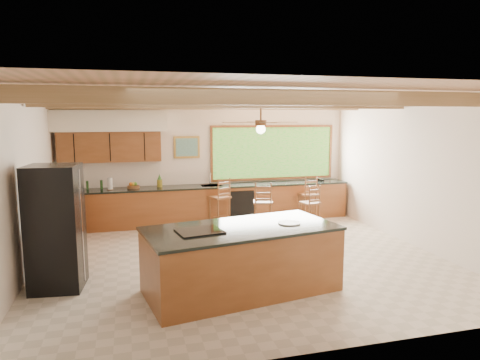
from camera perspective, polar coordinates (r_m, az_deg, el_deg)
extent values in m
plane|color=beige|center=(7.99, 0.28, -10.51)|extent=(7.20, 7.20, 0.00)
cube|color=silver|center=(10.78, -4.20, 2.59)|extent=(7.20, 0.04, 3.00)
cube|color=silver|center=(4.63, 10.82, -5.38)|extent=(7.20, 0.04, 3.00)
cube|color=silver|center=(7.56, -27.10, -0.81)|extent=(0.04, 6.50, 3.00)
cube|color=silver|center=(9.24, 22.39, 1.00)|extent=(0.04, 6.50, 3.00)
cube|color=#B17958|center=(7.57, 0.29, 11.52)|extent=(7.20, 6.50, 0.04)
cube|color=#94704A|center=(6.03, 4.31, 10.95)|extent=(7.10, 0.15, 0.22)
cube|color=#94704A|center=(8.05, -0.65, 10.33)|extent=(7.10, 0.15, 0.22)
cube|color=#94704A|center=(9.80, -3.25, 9.98)|extent=(7.10, 0.15, 0.22)
cube|color=brown|center=(10.39, -16.91, 4.24)|extent=(2.30, 0.35, 0.70)
cube|color=white|center=(10.30, -17.07, 7.55)|extent=(2.60, 0.50, 0.48)
cylinder|color=#FFEABF|center=(10.35, -20.91, 6.09)|extent=(0.10, 0.10, 0.01)
cylinder|color=#FFEABF|center=(10.30, -13.10, 6.42)|extent=(0.10, 0.10, 0.01)
cube|color=#7DC044|center=(11.17, 4.44, 3.67)|extent=(3.20, 0.04, 1.30)
cube|color=#AD8335|center=(10.64, -7.11, 4.36)|extent=(0.64, 0.03, 0.54)
cube|color=#407455|center=(10.62, -7.10, 4.35)|extent=(0.54, 0.01, 0.44)
cube|color=brown|center=(10.62, -3.80, -3.29)|extent=(7.00, 0.65, 0.88)
cube|color=black|center=(10.53, -3.83, -0.84)|extent=(7.04, 0.69, 0.04)
cube|color=brown|center=(9.01, -22.72, -6.07)|extent=(0.65, 2.35, 0.88)
cube|color=black|center=(8.91, -22.88, -3.20)|extent=(0.69, 2.39, 0.04)
cube|color=black|center=(10.46, 0.32, -3.56)|extent=(0.60, 0.02, 0.78)
cube|color=silver|center=(10.53, -3.83, -0.81)|extent=(0.50, 0.38, 0.03)
cylinder|color=silver|center=(10.70, -4.04, 0.23)|extent=(0.03, 0.03, 0.30)
cylinder|color=silver|center=(10.58, -3.95, 0.85)|extent=(0.03, 0.20, 0.03)
cylinder|color=silver|center=(10.32, -16.95, -0.48)|extent=(0.11, 0.11, 0.28)
cylinder|color=#21461C|center=(10.55, -19.68, -0.65)|extent=(0.06, 0.06, 0.20)
cylinder|color=#21461C|center=(10.48, -17.99, -0.58)|extent=(0.06, 0.06, 0.21)
cube|color=black|center=(11.40, 10.71, 0.05)|extent=(0.22, 0.20, 0.08)
cube|color=brown|center=(6.49, 0.19, -10.68)|extent=(2.96, 1.74, 0.94)
cube|color=black|center=(6.34, 0.19, -6.48)|extent=(3.01, 1.79, 0.04)
cube|color=black|center=(6.10, -5.40, -6.82)|extent=(0.70, 0.59, 0.02)
cylinder|color=silver|center=(6.59, 6.58, -5.70)|extent=(0.34, 0.34, 0.02)
cube|color=black|center=(7.02, -23.36, -5.85)|extent=(0.81, 0.79, 1.89)
cube|color=silver|center=(6.97, -20.36, -5.78)|extent=(0.03, 0.05, 1.74)
cube|color=brown|center=(10.14, -2.77, -2.28)|extent=(0.56, 0.56, 0.04)
cylinder|color=brown|center=(10.02, -3.49, -4.55)|extent=(0.04, 0.04, 0.69)
cylinder|color=brown|center=(10.09, -1.63, -4.45)|extent=(0.04, 0.04, 0.69)
cylinder|color=brown|center=(10.34, -3.85, -4.15)|extent=(0.04, 0.04, 0.69)
cylinder|color=brown|center=(10.41, -2.04, -4.05)|extent=(0.04, 0.04, 0.69)
cube|color=brown|center=(9.54, 3.06, -2.94)|extent=(0.52, 0.52, 0.04)
cylinder|color=brown|center=(9.41, 2.38, -5.39)|extent=(0.04, 0.04, 0.69)
cylinder|color=brown|center=(9.51, 4.32, -5.26)|extent=(0.04, 0.04, 0.69)
cylinder|color=brown|center=(9.72, 1.80, -4.93)|extent=(0.04, 0.04, 0.69)
cylinder|color=brown|center=(9.82, 3.68, -4.81)|extent=(0.04, 0.04, 0.69)
cube|color=brown|center=(10.83, 8.96, -1.87)|extent=(0.44, 0.44, 0.04)
cylinder|color=brown|center=(10.69, 8.48, -3.90)|extent=(0.04, 0.04, 0.66)
cylinder|color=brown|center=(10.82, 10.03, -3.79)|extent=(0.04, 0.04, 0.66)
cylinder|color=brown|center=(10.98, 7.83, -3.56)|extent=(0.04, 0.04, 0.66)
cylinder|color=brown|center=(11.10, 9.34, -3.46)|extent=(0.04, 0.04, 0.66)
cube|color=brown|center=(9.95, 9.31, -3.03)|extent=(0.45, 0.45, 0.04)
cylinder|color=brown|center=(9.83, 8.82, -5.12)|extent=(0.04, 0.04, 0.61)
cylinder|color=brown|center=(9.95, 10.40, -4.99)|extent=(0.04, 0.04, 0.61)
cylinder|color=brown|center=(10.10, 8.15, -4.74)|extent=(0.04, 0.04, 0.61)
cylinder|color=brown|center=(10.21, 9.69, -4.62)|extent=(0.04, 0.04, 0.61)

